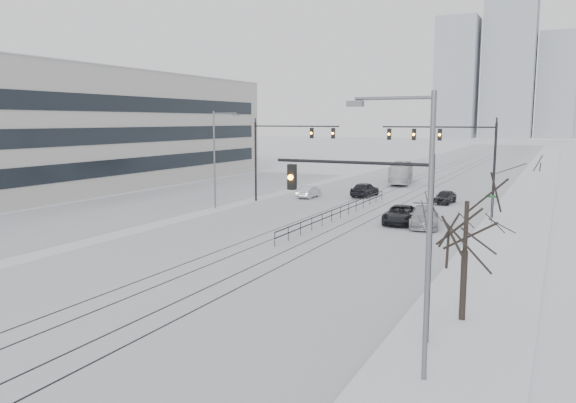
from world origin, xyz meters
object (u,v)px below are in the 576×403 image
object	(u,v)px
traffic_mast_near	(385,219)
box_truck	(401,173)
sedan_sb_inner	(365,189)
sedan_nb_front	(401,215)
sedan_nb_far	(445,197)
sedan_sb_outer	(309,192)
bare_tree	(467,214)
sedan_nb_right	(424,217)

from	to	relation	value
traffic_mast_near	box_truck	bearing A→B (deg)	104.03
sedan_sb_inner	sedan_nb_front	world-z (taller)	sedan_sb_inner
sedan_nb_far	sedan_nb_front	bearing A→B (deg)	-89.72
sedan_sb_inner	box_truck	distance (m)	14.21
sedan_nb_far	sedan_sb_outer	bearing A→B (deg)	-166.43
bare_tree	sedan_sb_outer	world-z (taller)	bare_tree
sedan_sb_outer	traffic_mast_near	bearing A→B (deg)	116.28
sedan_nb_right	sedan_nb_far	distance (m)	13.15
sedan_nb_far	box_truck	world-z (taller)	box_truck
sedan_sb_outer	box_truck	distance (m)	18.42
sedan_sb_outer	sedan_nb_front	size ratio (longest dim) A/B	0.76
bare_tree	sedan_nb_front	distance (m)	22.59
bare_tree	sedan_nb_far	size ratio (longest dim) A/B	1.58
bare_tree	sedan_nb_front	size ratio (longest dim) A/B	1.19
sedan_sb_outer	sedan_nb_right	size ratio (longest dim) A/B	0.73
sedan_sb_inner	sedan_nb_right	xyz separation A→B (m)	(9.60, -14.55, -0.01)
bare_tree	box_truck	world-z (taller)	bare_tree
traffic_mast_near	sedan_sb_outer	bearing A→B (deg)	118.00
sedan_nb_front	sedan_nb_right	size ratio (longest dim) A/B	0.96
traffic_mast_near	sedan_nb_front	xyz separation A→B (m)	(-5.61, 23.79, -3.85)
sedan_sb_outer	sedan_nb_front	bearing A→B (deg)	138.35
bare_tree	sedan_sb_inner	distance (m)	38.36
bare_tree	sedan_nb_right	world-z (taller)	bare_tree
traffic_mast_near	sedan_nb_front	size ratio (longest dim) A/B	1.36
sedan_nb_front	sedan_nb_right	bearing A→B (deg)	-19.75
sedan_nb_far	traffic_mast_near	bearing A→B (deg)	-77.66
bare_tree	sedan_nb_far	bearing A→B (deg)	101.69
sedan_nb_front	traffic_mast_near	bearing A→B (deg)	-82.27
sedan_sb_inner	sedan_nb_right	size ratio (longest dim) A/B	0.86
box_truck	sedan_sb_inner	bearing A→B (deg)	79.40
bare_tree	box_truck	xyz separation A→B (m)	(-15.42, 49.03, -3.12)
sedan_sb_inner	sedan_sb_outer	bearing A→B (deg)	38.50
sedan_sb_inner	box_truck	bearing A→B (deg)	-86.61
traffic_mast_near	sedan_nb_right	world-z (taller)	traffic_mast_near
bare_tree	sedan_nb_right	bearing A→B (deg)	106.60
sedan_nb_front	box_truck	xyz separation A→B (m)	(-7.40, 28.25, 0.66)
sedan_sb_inner	sedan_sb_outer	distance (m)	6.11
traffic_mast_near	bare_tree	xyz separation A→B (m)	(2.41, 3.00, -0.07)
bare_tree	sedan_sb_inner	size ratio (longest dim) A/B	1.32
sedan_sb_inner	sedan_nb_right	world-z (taller)	sedan_sb_inner
traffic_mast_near	sedan_nb_far	size ratio (longest dim) A/B	1.81
sedan_sb_outer	sedan_nb_right	xyz separation A→B (m)	(14.65, -11.12, 0.13)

